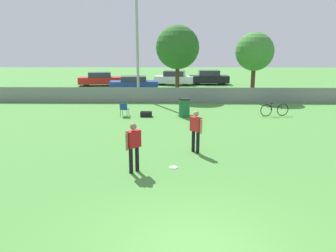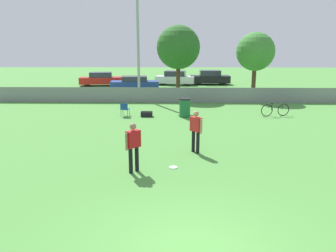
{
  "view_description": "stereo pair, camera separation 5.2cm",
  "coord_description": "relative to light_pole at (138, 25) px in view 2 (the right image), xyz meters",
  "views": [
    {
      "loc": [
        -0.42,
        -5.63,
        3.96
      ],
      "look_at": [
        -0.66,
        6.38,
        1.05
      ],
      "focal_mm": 35.0,
      "sensor_mm": 36.0,
      "label": 1
    },
    {
      "loc": [
        -0.37,
        -5.63,
        3.96
      ],
      "look_at": [
        -0.66,
        6.38,
        1.05
      ],
      "focal_mm": 35.0,
      "sensor_mm": 36.0,
      "label": 2
    }
  ],
  "objects": [
    {
      "name": "parked_car_dark",
      "position": [
        6.56,
        9.99,
        -4.82
      ],
      "size": [
        4.24,
        1.82,
        1.51
      ],
      "rotation": [
        0.0,
        0.0,
        0.02
      ],
      "color": "black",
      "rests_on": "ground_plane"
    },
    {
      "name": "fence_backline",
      "position": [
        3.26,
        -1.99,
        -4.99
      ],
      "size": [
        27.66,
        0.07,
        1.21
      ],
      "color": "gray",
      "rests_on": "ground_plane"
    },
    {
      "name": "tree_far_right",
      "position": [
        8.9,
        -0.13,
        -1.96
      ],
      "size": [
        2.89,
        2.89,
        5.05
      ],
      "color": "#4C331E",
      "rests_on": "ground_plane"
    },
    {
      "name": "player_defender_red",
      "position": [
        3.66,
        -13.57,
        -4.59
      ],
      "size": [
        0.46,
        0.49,
        1.63
      ],
      "rotation": [
        0.0,
        0.0,
        -0.88
      ],
      "color": "black",
      "rests_on": "ground_plane"
    },
    {
      "name": "tree_near_pole",
      "position": [
        3.08,
        0.76,
        -1.64
      ],
      "size": [
        3.41,
        3.41,
        5.63
      ],
      "color": "#4C331E",
      "rests_on": "ground_plane"
    },
    {
      "name": "player_thrower_red",
      "position": [
        1.55,
        -15.65,
        -4.59
      ],
      "size": [
        0.48,
        0.48,
        1.63
      ],
      "rotation": [
        0.0,
        0.0,
        0.8
      ],
      "color": "black",
      "rests_on": "ground_plane"
    },
    {
      "name": "folding_chair_sideline",
      "position": [
        -0.08,
        -6.92,
        -5.08
      ],
      "size": [
        0.5,
        0.5,
        0.78
      ],
      "rotation": [
        0.0,
        0.0,
        3.0
      ],
      "color": "#333338",
      "rests_on": "ground_plane"
    },
    {
      "name": "light_pole",
      "position": [
        0.0,
        0.0,
        0.0
      ],
      "size": [
        0.9,
        0.36,
        9.53
      ],
      "color": "#9E9EA3",
      "rests_on": "ground_plane"
    },
    {
      "name": "frisbee_disc",
      "position": [
        2.83,
        -15.24,
        -5.53
      ],
      "size": [
        0.29,
        0.29,
        0.03
      ],
      "color": "white",
      "rests_on": "ground_plane"
    },
    {
      "name": "trash_bin",
      "position": [
        3.42,
        -7.01,
        -5.0
      ],
      "size": [
        0.65,
        0.65,
        1.09
      ],
      "color": "#1E6638",
      "rests_on": "ground_plane"
    },
    {
      "name": "parked_car_white",
      "position": [
        2.82,
        9.47,
        -4.83
      ],
      "size": [
        4.31,
        2.3,
        1.48
      ],
      "rotation": [
        0.0,
        0.0,
        -0.14
      ],
      "color": "black",
      "rests_on": "ground_plane"
    },
    {
      "name": "bicycle_sideline",
      "position": [
        8.72,
        -6.66,
        -5.17
      ],
      "size": [
        1.73,
        0.48,
        0.77
      ],
      "rotation": [
        0.0,
        0.0,
        0.19
      ],
      "color": "black",
      "rests_on": "ground_plane"
    },
    {
      "name": "parked_car_blue",
      "position": [
        -1.01,
        5.32,
        -4.91
      ],
      "size": [
        4.65,
        2.31,
        1.28
      ],
      "rotation": [
        0.0,
        0.0,
        0.11
      ],
      "color": "black",
      "rests_on": "ground_plane"
    },
    {
      "name": "gear_bag_sideline",
      "position": [
        1.2,
        -6.98,
        -5.4
      ],
      "size": [
        0.66,
        0.37,
        0.32
      ],
      "color": "black",
      "rests_on": "ground_plane"
    },
    {
      "name": "parked_car_red",
      "position": [
        -4.93,
        8.52,
        -4.87
      ],
      "size": [
        4.58,
        2.36,
        1.39
      ],
      "rotation": [
        0.0,
        0.0,
        0.17
      ],
      "color": "black",
      "rests_on": "ground_plane"
    }
  ]
}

